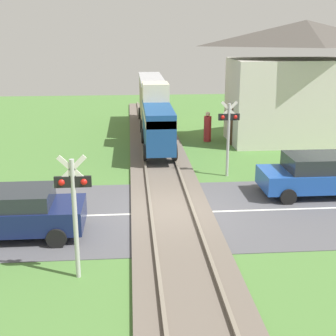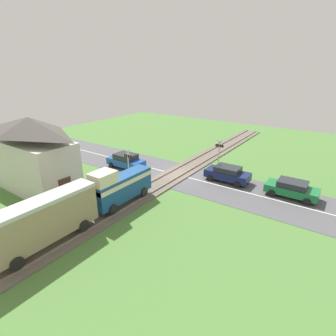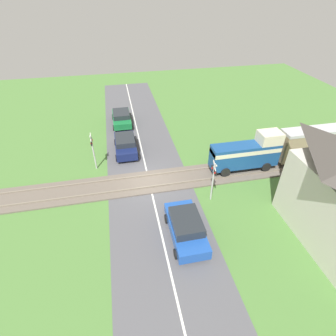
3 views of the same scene
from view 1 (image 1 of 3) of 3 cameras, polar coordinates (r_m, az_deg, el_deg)
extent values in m
plane|color=#4C7A38|center=(16.31, 0.43, -5.56)|extent=(60.00, 60.00, 0.00)
cube|color=#515156|center=(16.30, 0.43, -5.53)|extent=(48.00, 6.40, 0.02)
cube|color=silver|center=(16.30, 0.43, -5.49)|extent=(48.00, 0.12, 0.00)
cube|color=#665B51|center=(16.28, 0.43, -5.37)|extent=(2.80, 48.00, 0.12)
cube|color=slate|center=(16.20, -2.12, -5.05)|extent=(0.10, 48.00, 0.12)
cube|color=slate|center=(16.31, 2.96, -4.89)|extent=(0.10, 48.00, 0.12)
cube|color=navy|center=(23.28, -1.26, 5.30)|extent=(1.35, 5.50, 1.90)
cube|color=beige|center=(23.19, -1.27, 6.56)|extent=(1.37, 5.50, 0.36)
cube|color=beige|center=(24.90, -1.54, 9.31)|extent=(1.35, 1.76, 0.90)
cylinder|color=black|center=(21.75, -2.86, 1.89)|extent=(0.14, 0.76, 0.76)
cylinder|color=black|center=(21.84, 0.92, 1.97)|extent=(0.14, 0.76, 0.76)
cylinder|color=black|center=(25.17, -3.13, 3.94)|extent=(0.14, 0.76, 0.76)
cylinder|color=black|center=(25.25, 0.15, 4.00)|extent=(0.14, 0.76, 0.76)
cube|color=#998466|center=(29.69, -2.03, 8.27)|extent=(1.35, 6.81, 2.40)
cube|color=#BCBCC1|center=(29.52, -2.06, 10.81)|extent=(1.41, 6.81, 0.24)
cylinder|color=black|center=(27.73, -3.28, 5.13)|extent=(0.14, 0.76, 0.76)
cylinder|color=black|center=(27.80, -0.30, 5.19)|extent=(0.14, 0.76, 0.76)
cylinder|color=black|center=(32.01, -3.49, 6.69)|extent=(0.14, 0.76, 0.76)
cylinder|color=black|center=(32.07, -0.90, 6.74)|extent=(0.14, 0.76, 0.76)
cube|color=#141E4C|center=(15.10, -18.18, -5.60)|extent=(4.20, 1.82, 0.73)
cube|color=#23282D|center=(14.89, -18.39, -3.45)|extent=(2.31, 1.67, 0.48)
cylinder|color=black|center=(15.80, -12.49, -5.55)|extent=(0.60, 0.18, 0.60)
cylinder|color=black|center=(14.16, -13.44, -8.33)|extent=(0.60, 0.18, 0.60)
cube|color=#1E4CA8|center=(18.74, 17.60, -1.25)|extent=(4.24, 1.87, 0.71)
cube|color=#23282D|center=(18.56, 17.77, 0.64)|extent=(2.33, 1.72, 0.58)
cylinder|color=black|center=(17.55, 14.44, -3.42)|extent=(0.60, 0.18, 0.60)
cylinder|color=black|center=(19.22, 12.67, -1.52)|extent=(0.60, 0.18, 0.60)
cylinder|color=#B7B7B7|center=(11.95, -11.24, -6.27)|extent=(0.12, 0.12, 3.16)
cube|color=black|center=(11.60, -11.52, -1.66)|extent=(0.90, 0.08, 0.28)
sphere|color=red|center=(11.64, -12.84, -1.68)|extent=(0.18, 0.18, 0.18)
sphere|color=red|center=(11.57, -10.20, -1.63)|extent=(0.18, 0.18, 0.18)
cube|color=silver|center=(11.51, -11.62, -0.15)|extent=(0.72, 0.04, 0.72)
cube|color=silver|center=(11.51, -11.62, -0.15)|extent=(0.72, 0.04, 0.72)
cylinder|color=#B7B7B7|center=(20.09, 7.34, 3.35)|extent=(0.12, 0.12, 3.16)
cube|color=black|center=(19.88, 7.44, 6.19)|extent=(0.90, 0.08, 0.28)
sphere|color=red|center=(19.94, 8.21, 6.19)|extent=(0.18, 0.18, 0.18)
sphere|color=red|center=(19.83, 6.68, 6.19)|extent=(0.18, 0.18, 0.18)
cube|color=silver|center=(19.83, 7.48, 7.09)|extent=(0.72, 0.04, 0.72)
cube|color=silver|center=(19.83, 7.48, 7.09)|extent=(0.72, 0.04, 0.72)
cube|color=beige|center=(27.04, 15.80, 7.83)|extent=(7.70, 3.68, 4.58)
pyramid|color=#47423D|center=(26.76, 16.43, 15.51)|extent=(8.32, 3.98, 1.33)
cube|color=#472D1E|center=(26.17, 7.58, 5.27)|extent=(0.06, 1.10, 2.10)
cylinder|color=#B2282D|center=(26.53, 4.84, 4.78)|extent=(0.42, 0.42, 1.43)
sphere|color=beige|center=(26.37, 4.88, 6.57)|extent=(0.26, 0.26, 0.26)
camera|label=2|loc=(38.32, -25.13, 21.40)|focal=28.00mm
camera|label=3|loc=(22.84, 53.42, 28.19)|focal=28.00mm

